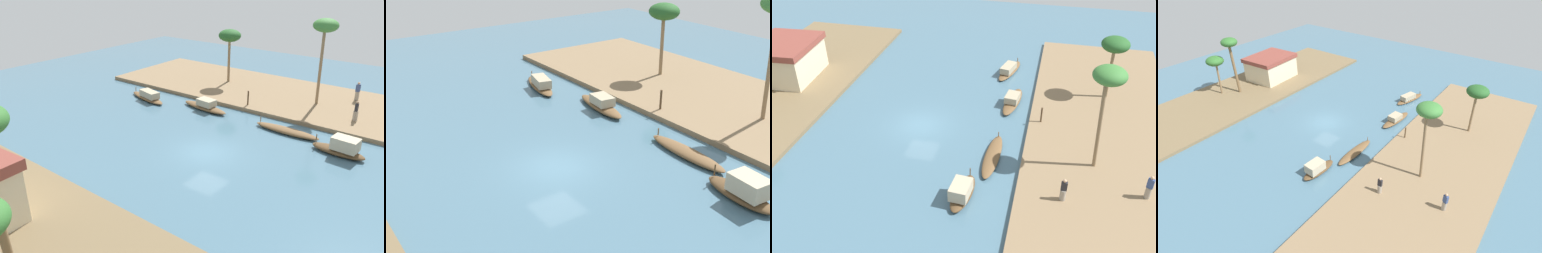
{
  "view_description": "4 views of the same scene",
  "coord_description": "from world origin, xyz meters",
  "views": [
    {
      "loc": [
        -13.86,
        19.64,
        12.11
      ],
      "look_at": [
        2.89,
        -2.06,
        0.5
      ],
      "focal_mm": 36.08,
      "sensor_mm": 36.0,
      "label": 1
    },
    {
      "loc": [
        -18.44,
        11.57,
        11.88
      ],
      "look_at": [
        2.18,
        -2.89,
        0.78
      ],
      "focal_mm": 44.95,
      "sensor_mm": 36.0,
      "label": 2
    },
    {
      "loc": [
        -27.51,
        -10.04,
        19.3
      ],
      "look_at": [
        -0.9,
        -3.81,
        1.04
      ],
      "focal_mm": 40.26,
      "sensor_mm": 36.0,
      "label": 3
    },
    {
      "loc": [
        -23.59,
        -20.63,
        19.41
      ],
      "look_at": [
        -0.04,
        -3.67,
        0.79
      ],
      "focal_mm": 28.52,
      "sensor_mm": 36.0,
      "label": 4
    }
  ],
  "objects": [
    {
      "name": "river_water",
      "position": [
        0.0,
        0.0,
        0.0
      ],
      "size": [
        66.4,
        66.4,
        0.0
      ],
      "primitive_type": "plane",
      "color": "#476B7F",
      "rests_on": "ground"
    },
    {
      "name": "sampan_midstream",
      "position": [
        10.96,
        -5.63,
        0.36
      ],
      "size": [
        4.96,
        2.29,
        0.97
      ],
      "rotation": [
        0.0,
        0.0,
        -0.24
      ],
      "color": "brown",
      "rests_on": "river_water"
    },
    {
      "name": "riverside_building",
      "position": [
        4.93,
        14.69,
        2.1
      ],
      "size": [
        6.73,
        5.72,
        3.46
      ],
      "rotation": [
        0.0,
        0.0,
        0.07
      ],
      "color": "beige",
      "rests_on": "riverbank_right"
    },
    {
      "name": "sampan_upstream_small",
      "position": [
        5.04,
        -6.78,
        0.37
      ],
      "size": [
        4.93,
        1.77,
        1.02
      ],
      "rotation": [
        0.0,
        0.0,
        -0.13
      ],
      "color": "brown",
      "rests_on": "river_water"
    },
    {
      "name": "riverbank_left",
      "position": [
        0.0,
        -14.3,
        0.17
      ],
      "size": [
        37.79,
        11.55,
        0.34
      ],
      "primitive_type": "cube",
      "color": "#846B4C",
      "rests_on": "ground"
    },
    {
      "name": "person_on_near_bank",
      "position": [
        -5.17,
        -16.74,
        1.08
      ],
      "size": [
        0.5,
        0.5,
        1.75
      ],
      "rotation": [
        0.0,
        0.0,
        1.14
      ],
      "color": "gray",
      "rests_on": "riverbank_left"
    },
    {
      "name": "mooring_post",
      "position": [
        2.22,
        -9.45,
        0.99
      ],
      "size": [
        0.14,
        0.14,
        1.3
      ],
      "primitive_type": "cylinder",
      "color": "#4C3823",
      "rests_on": "riverbank_left"
    },
    {
      "name": "palm_tree_left_far",
      "position": [
        7.67,
        -14.66,
        5.14
      ],
      "size": [
        2.33,
        2.33,
        5.56
      ],
      "color": "#7F6647",
      "rests_on": "riverbank_left"
    },
    {
      "name": "person_by_mooring",
      "position": [
        -6.57,
        -11.51,
        1.01
      ],
      "size": [
        0.39,
        0.39,
        1.65
      ],
      "rotation": [
        0.0,
        0.0,
        1.59
      ],
      "color": "gray",
      "rests_on": "riverbank_left"
    },
    {
      "name": "sampan_with_red_awning",
      "position": [
        -7.5,
        -5.22,
        0.54
      ],
      "size": [
        3.79,
        1.52,
        1.35
      ],
      "rotation": [
        0.0,
        0.0,
        -0.08
      ],
      "color": "brown",
      "rests_on": "river_water"
    },
    {
      "name": "palm_tree_left_near",
      "position": [
        -2.58,
        -13.37,
        7.06
      ],
      "size": [
        2.13,
        2.13,
        7.59
      ],
      "color": "#7F6647",
      "rests_on": "riverbank_left"
    },
    {
      "name": "sampan_near_left_bank",
      "position": [
        -2.98,
        -6.41,
        0.21
      ],
      "size": [
        5.25,
        1.24,
        0.8
      ],
      "rotation": [
        0.0,
        0.0,
        -0.03
      ],
      "color": "brown",
      "rests_on": "river_water"
    }
  ]
}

